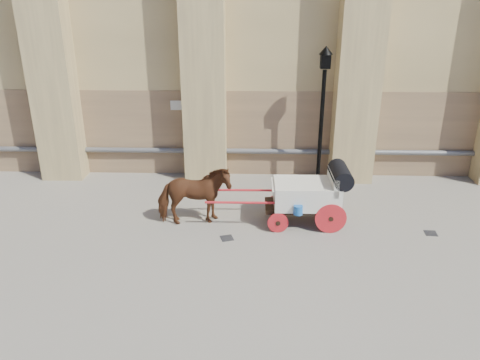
{
  "coord_description": "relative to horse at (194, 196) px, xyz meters",
  "views": [
    {
      "loc": [
        0.62,
        -11.72,
        6.15
      ],
      "look_at": [
        0.28,
        0.15,
        1.32
      ],
      "focal_mm": 35.0,
      "sensor_mm": 36.0,
      "label": 1
    }
  ],
  "objects": [
    {
      "name": "street_lamp",
      "position": [
        3.81,
        2.92,
        1.6
      ],
      "size": [
        0.43,
        0.43,
        4.59
      ],
      "color": "black",
      "rests_on": "ground"
    },
    {
      "name": "drain_grate_near",
      "position": [
        0.95,
        -0.83,
        -0.84
      ],
      "size": [
        0.4,
        0.4,
        0.01
      ],
      "primitive_type": "cube",
      "rotation": [
        0.0,
        0.0,
        0.31
      ],
      "color": "black",
      "rests_on": "ground"
    },
    {
      "name": "ground",
      "position": [
        0.99,
        -0.07,
        -0.85
      ],
      "size": [
        90.0,
        90.0,
        0.0
      ],
      "primitive_type": "plane",
      "color": "#6C665A",
      "rests_on": "ground"
    },
    {
      "name": "carriage",
      "position": [
        3.26,
        0.15,
        0.08
      ],
      "size": [
        3.97,
        1.42,
        1.73
      ],
      "rotation": [
        0.0,
        0.0,
        0.01
      ],
      "color": "black",
      "rests_on": "ground"
    },
    {
      "name": "drain_grate_far",
      "position": [
        6.49,
        -0.4,
        -0.84
      ],
      "size": [
        0.35,
        0.35,
        0.01
      ],
      "primitive_type": "cube",
      "rotation": [
        0.0,
        0.0,
        -0.08
      ],
      "color": "black",
      "rests_on": "ground"
    },
    {
      "name": "horse",
      "position": [
        0.0,
        0.0,
        0.0
      ],
      "size": [
        2.15,
        1.26,
        1.7
      ],
      "primitive_type": "imported",
      "rotation": [
        0.0,
        0.0,
        1.75
      ],
      "color": "#552B16",
      "rests_on": "ground"
    }
  ]
}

